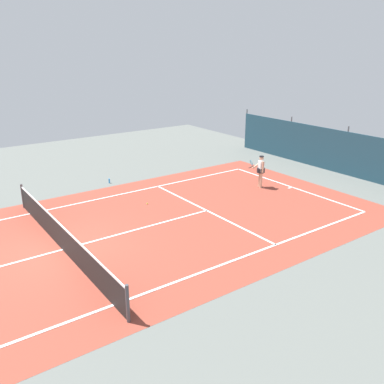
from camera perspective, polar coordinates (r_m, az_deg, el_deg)
ground_plane at (r=15.54m, az=-17.23°, el=-7.56°), size 36.00×36.00×0.00m
court_surface at (r=15.54m, az=-17.23°, el=-7.55°), size 11.02×26.60×0.01m
tennis_net at (r=15.33m, az=-17.42°, el=-5.85°), size 10.12×0.10×1.10m
back_fence at (r=25.26m, az=20.67°, el=3.98°), size 16.30×0.98×2.70m
tennis_player at (r=21.29m, az=9.36°, el=3.12°), size 0.84×0.65×1.64m
tennis_ball_near_player at (r=19.08m, az=-6.14°, el=-1.58°), size 0.07×0.07×0.07m
water_bottle at (r=22.33m, az=-11.24°, el=1.51°), size 0.08×0.08×0.24m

